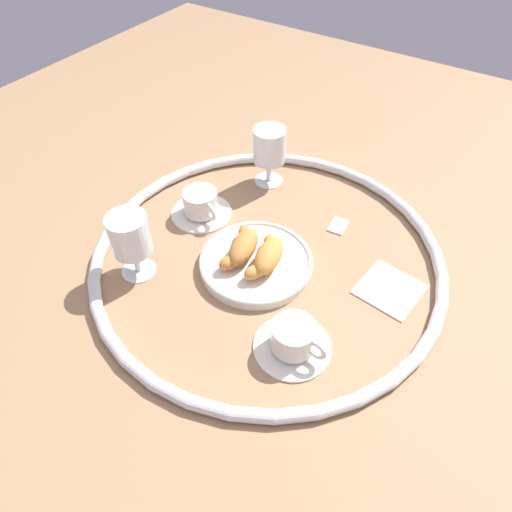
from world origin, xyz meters
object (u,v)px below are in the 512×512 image
Objects in this scene: coffee_cup_near at (201,205)px; juice_glass_right at (269,147)px; coffee_cup_far at (294,340)px; sugar_packet at (338,225)px; juice_glass_left at (130,237)px; croissant_large at (267,256)px; pastry_plate at (256,262)px; croissant_small at (242,247)px; folded_napkin at (390,289)px.

coffee_cup_near is 0.97× the size of juice_glass_right.
coffee_cup_far is 0.97× the size of juice_glass_right.
juice_glass_left is at bearing 135.71° from sugar_packet.
coffee_cup_far is (-0.13, -0.13, -0.02)m from croissant_large.
croissant_large reaches higher than pastry_plate.
croissant_small is at bearing 97.26° from pastry_plate.
folded_napkin is at bearing -87.17° from coffee_cup_near.
croissant_large is at bearing -148.61° from juice_glass_right.
sugar_packet is 0.20m from folded_napkin.
croissant_small is at bearing 57.10° from coffee_cup_far.
coffee_cup_near is 0.44m from folded_napkin.
croissant_small reaches higher than coffee_cup_far.
coffee_cup_near is at bearing 0.07° from juice_glass_left.
coffee_cup_near is 1.24× the size of folded_napkin.
folded_napkin is at bearing -62.61° from juice_glass_left.
sugar_packet is (0.20, -0.12, -0.04)m from croissant_small.
juice_glass_left and juice_glass_right have the same top height.
folded_napkin is at bearing -128.78° from sugar_packet.
coffee_cup_near is 0.21m from juice_glass_right.
coffee_cup_far is 0.23m from folded_napkin.
croissant_small is at bearing -114.10° from coffee_cup_near.
juice_glass_right reaches higher than croissant_small.
sugar_packet is (0.20, -0.09, -0.01)m from pastry_plate.
sugar_packet is at bearing -104.62° from juice_glass_right.
coffee_cup_far reaches higher than folded_napkin.
coffee_cup_far is at bearing -119.06° from coffee_cup_near.
juice_glass_right reaches higher than croissant_large.
croissant_large is at bearing -56.63° from juice_glass_left.
croissant_large is (0.00, -0.02, 0.03)m from pastry_plate.
juice_glass_right is at bearing 37.13° from coffee_cup_far.
coffee_cup_far is at bearing -88.04° from juice_glass_left.
pastry_plate is at bearing 95.91° from croissant_large.
pastry_plate is at bearing -53.88° from juice_glass_left.
juice_glass_left is at bearing 130.20° from croissant_small.
coffee_cup_near is 1.00× the size of coffee_cup_far.
juice_glass_left is 0.50m from folded_napkin.
juice_glass_right is at bearing -17.84° from coffee_cup_near.
folded_napkin is (-0.17, -0.38, -0.09)m from juice_glass_right.
sugar_packet reaches higher than folded_napkin.
croissant_small is 0.98× the size of coffee_cup_far.
coffee_cup_near is at bearing 92.83° from folded_napkin.
juice_glass_right is at bearing -8.68° from juice_glass_left.
coffee_cup_near is 0.40m from coffee_cup_far.
croissant_small is 0.28m from juice_glass_right.
coffee_cup_far is at bearing 157.23° from folded_napkin.
juice_glass_right is 1.27× the size of folded_napkin.
juice_glass_right is (0.38, 0.29, 0.07)m from coffee_cup_far.
sugar_packet is at bearing -23.53° from pastry_plate.
coffee_cup_far is 0.33m from sugar_packet.
croissant_large is 1.22× the size of folded_napkin.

